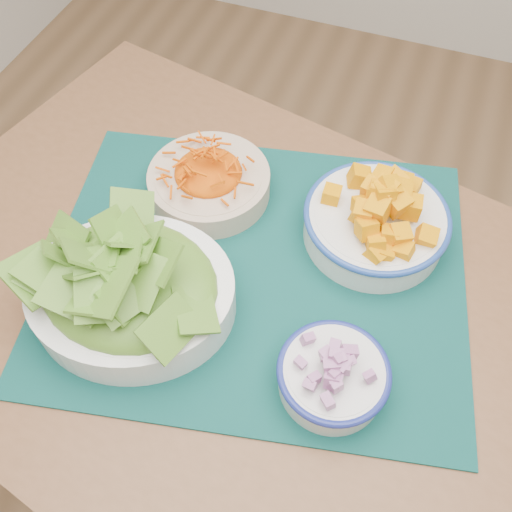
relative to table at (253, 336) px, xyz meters
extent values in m
cube|color=brown|center=(0.00, 0.00, 0.09)|extent=(1.24, 0.97, 0.04)
cylinder|color=brown|center=(-0.41, 0.41, -0.29)|extent=(0.06, 0.06, 0.71)
cube|color=#052B29|center=(-0.01, 0.05, 0.11)|extent=(0.69, 0.61, 0.00)
cylinder|color=beige|center=(-0.13, 0.16, 0.13)|extent=(0.21, 0.21, 0.04)
ellipsoid|color=#EC5E06|center=(-0.13, 0.16, 0.17)|extent=(0.17, 0.17, 0.03)
cylinder|color=white|center=(0.13, 0.17, 0.14)|extent=(0.28, 0.28, 0.05)
torus|color=#214399|center=(0.13, 0.17, 0.16)|extent=(0.22, 0.22, 0.01)
ellipsoid|color=#F49B00|center=(0.13, 0.17, 0.19)|extent=(0.18, 0.18, 0.05)
ellipsoid|color=#396E19|center=(-0.15, -0.07, 0.20)|extent=(0.25, 0.21, 0.06)
cylinder|color=silver|center=(0.14, -0.08, 0.14)|extent=(0.18, 0.18, 0.05)
torus|color=navy|center=(0.14, -0.08, 0.16)|extent=(0.14, 0.14, 0.01)
ellipsoid|color=#77135D|center=(0.14, -0.08, 0.17)|extent=(0.12, 0.12, 0.03)
camera|label=1|loc=(0.15, -0.38, 0.81)|focal=40.00mm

